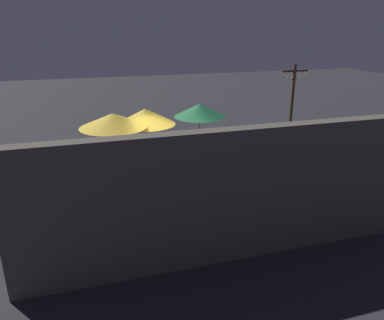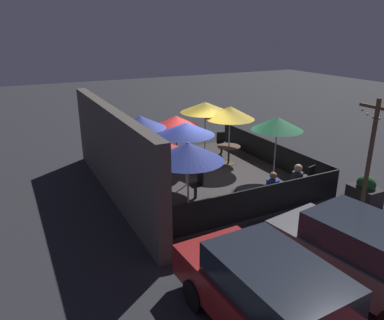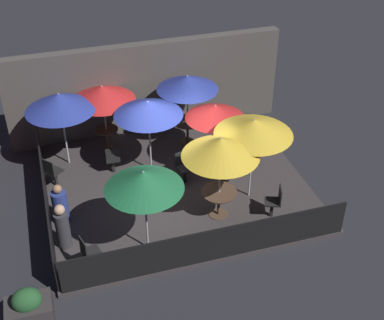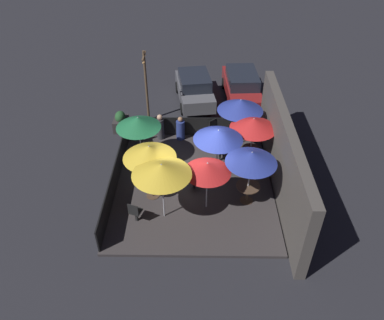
{
  "view_description": "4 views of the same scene",
  "coord_description": "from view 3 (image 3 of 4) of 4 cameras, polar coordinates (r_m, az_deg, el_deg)",
  "views": [
    {
      "loc": [
        2.77,
        10.18,
        5.02
      ],
      "look_at": [
        -0.26,
        0.33,
        1.31
      ],
      "focal_mm": 35.0,
      "sensor_mm": 36.0,
      "label": 1
    },
    {
      "loc": [
        -11.5,
        6.28,
        5.37
      ],
      "look_at": [
        -0.31,
        0.62,
        0.96
      ],
      "focal_mm": 35.0,
      "sensor_mm": 36.0,
      "label": 2
    },
    {
      "loc": [
        -3.1,
        -11.73,
        9.42
      ],
      "look_at": [
        0.31,
        -0.57,
        1.29
      ],
      "focal_mm": 50.0,
      "sensor_mm": 36.0,
      "label": 3
    },
    {
      "loc": [
        11.47,
        0.09,
        10.2
      ],
      "look_at": [
        0.03,
        -0.06,
        1.35
      ],
      "focal_mm": 35.0,
      "sensor_mm": 36.0,
      "label": 4
    }
  ],
  "objects": [
    {
      "name": "ground_plane",
      "position": [
        15.36,
        -1.74,
        -2.99
      ],
      "size": [
        60.0,
        60.0,
        0.0
      ],
      "primitive_type": "plane",
      "color": "#26262B"
    },
    {
      "name": "patio_deck",
      "position": [
        15.33,
        -1.74,
        -2.81
      ],
      "size": [
        7.22,
        6.32,
        0.12
      ],
      "color": "#383333",
      "rests_on": "ground_plane"
    },
    {
      "name": "building_wall",
      "position": [
        17.34,
        -4.86,
        7.63
      ],
      "size": [
        8.82,
        0.36,
        3.05
      ],
      "color": "#4C4742",
      "rests_on": "ground_plane"
    },
    {
      "name": "fence_front",
      "position": [
        12.72,
        2.03,
        -9.11
      ],
      "size": [
        7.02,
        0.05,
        0.95
      ],
      "color": "black",
      "rests_on": "patio_deck"
    },
    {
      "name": "fence_side_left",
      "position": [
        14.69,
        -15.34,
        -3.55
      ],
      "size": [
        0.05,
        6.12,
        0.95
      ],
      "color": "black",
      "rests_on": "patio_deck"
    },
    {
      "name": "patio_umbrella_0",
      "position": [
        16.08,
        -0.5,
        8.26
      ],
      "size": [
        1.87,
        1.87,
        2.33
      ],
      "color": "#B2B2B7",
      "rests_on": "patio_deck"
    },
    {
      "name": "patio_umbrella_1",
      "position": [
        16.04,
        -9.54,
        7.04
      ],
      "size": [
        1.94,
        1.94,
        2.18
      ],
      "color": "#B2B2B7",
      "rests_on": "patio_deck"
    },
    {
      "name": "patio_umbrella_2",
      "position": [
        13.01,
        3.09,
        1.37
      ],
      "size": [
        1.95,
        1.95,
        2.39
      ],
      "color": "#B2B2B7",
      "rests_on": "patio_deck"
    },
    {
      "name": "patio_umbrella_3",
      "position": [
        14.96,
        2.5,
        5.16
      ],
      "size": [
        1.7,
        1.7,
        2.1
      ],
      "color": "#B2B2B7",
      "rests_on": "patio_deck"
    },
    {
      "name": "patio_umbrella_4",
      "position": [
        13.73,
        6.61,
        3.49
      ],
      "size": [
        2.06,
        2.06,
        2.42
      ],
      "color": "#B2B2B7",
      "rests_on": "patio_deck"
    },
    {
      "name": "patio_umbrella_5",
      "position": [
        15.52,
        -13.95,
        6.04
      ],
      "size": [
        2.01,
        2.01,
        2.34
      ],
      "color": "#B2B2B7",
      "rests_on": "patio_deck"
    },
    {
      "name": "patio_umbrella_6",
      "position": [
        12.05,
        -5.16,
        -2.16
      ],
      "size": [
        1.84,
        1.84,
        2.31
      ],
      "color": "#B2B2B7",
      "rests_on": "patio_deck"
    },
    {
      "name": "patio_umbrella_7",
      "position": [
        14.82,
        -4.7,
        5.53
      ],
      "size": [
        1.94,
        1.94,
        2.29
      ],
      "color": "#B2B2B7",
      "rests_on": "patio_deck"
    },
    {
      "name": "dining_table_0",
      "position": [
        16.8,
        -0.47,
        3.7
      ],
      "size": [
        0.91,
        0.91,
        0.77
      ],
      "color": "#4C3828",
      "rests_on": "patio_deck"
    },
    {
      "name": "dining_table_1",
      "position": [
        16.72,
        -9.09,
        2.82
      ],
      "size": [
        0.72,
        0.72,
        0.71
      ],
      "color": "#4C3828",
      "rests_on": "patio_deck"
    },
    {
      "name": "dining_table_2",
      "position": [
        13.91,
        2.89,
        -3.89
      ],
      "size": [
        0.93,
        0.93,
        0.76
      ],
      "color": "#4C3828",
      "rests_on": "patio_deck"
    },
    {
      "name": "patio_chair_0",
      "position": [
        15.61,
        -8.44,
        0.14
      ],
      "size": [
        0.41,
        0.41,
        0.93
      ],
      "rotation": [
        0.0,
        0.0,
        1.53
      ],
      "color": "black",
      "rests_on": "patio_deck"
    },
    {
      "name": "patio_chair_1",
      "position": [
        15.1,
        -0.94,
        -0.66
      ],
      "size": [
        0.5,
        0.5,
        0.96
      ],
      "rotation": [
        0.0,
        0.0,
        -1.29
      ],
      "color": "black",
      "rests_on": "patio_deck"
    },
    {
      "name": "patio_chair_2",
      "position": [
        12.74,
        -10.96,
        -9.6
      ],
      "size": [
        0.49,
        0.49,
        0.93
      ],
      "rotation": [
        0.0,
        0.0,
        0.26
      ],
      "color": "black",
      "rests_on": "patio_deck"
    },
    {
      "name": "patio_chair_3",
      "position": [
        14.07,
        8.85,
        -4.31
      ],
      "size": [
        0.51,
        0.51,
        0.93
      ],
      "rotation": [
        0.0,
        0.0,
        2.81
      ],
      "color": "black",
      "rests_on": "patio_deck"
    },
    {
      "name": "patio_chair_4",
      "position": [
        15.41,
        -14.67,
        -1.19
      ],
      "size": [
        0.56,
        0.56,
        0.95
      ],
      "rotation": [
        0.0,
        0.0,
        0.7
      ],
      "color": "black",
      "rests_on": "patio_deck"
    },
    {
      "name": "patron_0",
      "position": [
        13.37,
        -13.63,
        -7.02
      ],
      "size": [
        0.46,
        0.46,
        1.28
      ],
      "rotation": [
        0.0,
        0.0,
        1.12
      ],
      "color": "#333338",
      "rests_on": "patio_deck"
    },
    {
      "name": "patron_1",
      "position": [
        14.15,
        -13.87,
        -4.76
      ],
      "size": [
        0.48,
        0.48,
        1.17
      ],
      "rotation": [
        0.0,
        0.0,
        1.83
      ],
      "color": "navy",
      "rests_on": "patio_deck"
    },
    {
      "name": "planter_box",
      "position": [
        12.16,
        -17.0,
        -14.95
      ],
      "size": [
        0.97,
        0.68,
        0.99
      ],
      "color": "#332D2D",
      "rests_on": "ground_plane"
    }
  ]
}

